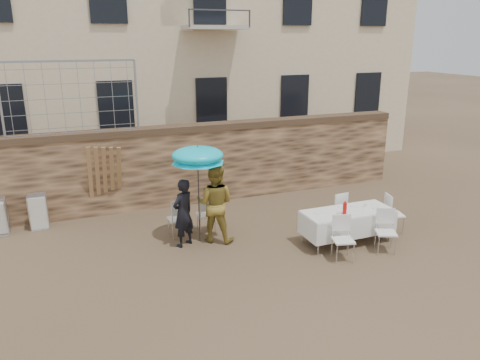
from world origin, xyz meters
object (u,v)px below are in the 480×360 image
object	(u,v)px
woman_dress	(215,203)
table_chair_back	(336,210)
soda_bottle	(345,208)
table_chair_front_right	(386,232)
couple_chair_right	(206,213)
table_chair_side	(394,213)
table_chair_front_left	(343,239)
chair_stack_right	(39,209)
banquet_table	(348,212)
man_suit	(183,213)
umbrella	(198,158)
couple_chair_left	(178,217)

from	to	relation	value
woman_dress	table_chair_back	bearing A→B (deg)	-154.66
soda_bottle	table_chair_front_right	bearing A→B (deg)	-40.60
couple_chair_right	table_chair_side	size ratio (longest dim) A/B	1.00
soda_bottle	table_chair_front_right	xyz separation A→B (m)	(0.70, -0.60, -0.43)
table_chair_front_left	table_chair_side	size ratio (longest dim) A/B	1.00
chair_stack_right	table_chair_front_right	bearing A→B (deg)	-31.34
banquet_table	table_chair_back	size ratio (longest dim) A/B	2.19
couple_chair_right	banquet_table	xyz separation A→B (m)	(2.85, -1.74, 0.25)
soda_bottle	table_chair_back	world-z (taller)	soda_bottle
table_chair_back	table_chair_front_left	bearing A→B (deg)	55.55
banquet_table	table_chair_front_left	bearing A→B (deg)	-128.66
table_chair_front_left	man_suit	bearing A→B (deg)	160.86
soda_bottle	table_chair_side	distance (m)	1.67
table_chair_side	table_chair_front_right	bearing A→B (deg)	147.47
man_suit	table_chair_front_left	distance (m)	3.54
table_chair_back	woman_dress	bearing A→B (deg)	-14.58
banquet_table	chair_stack_right	bearing A→B (deg)	151.55
table_chair_front_right	table_chair_side	world-z (taller)	same
woman_dress	table_chair_front_right	bearing A→B (deg)	-177.70
umbrella	table_chair_back	bearing A→B (deg)	-8.34
table_chair_side	soda_bottle	bearing A→B (deg)	112.99
man_suit	woman_dress	world-z (taller)	woman_dress
couple_chair_left	couple_chair_right	xyz separation A→B (m)	(0.70, 0.00, 0.00)
table_chair_side	table_chair_front_left	bearing A→B (deg)	127.14
table_chair_back	table_chair_side	size ratio (longest dim) A/B	1.00
table_chair_front_left	chair_stack_right	bearing A→B (deg)	158.46
banquet_table	chair_stack_right	distance (m)	7.54
woman_dress	couple_chair_right	distance (m)	0.70
couple_chair_left	chair_stack_right	distance (m)	3.59
table_chair_front_right	woman_dress	bearing A→B (deg)	173.96
soda_bottle	chair_stack_right	size ratio (longest dim) A/B	0.28
umbrella	banquet_table	world-z (taller)	umbrella
man_suit	table_chair_front_right	distance (m)	4.50
man_suit	table_chair_front_right	size ratio (longest dim) A/B	1.64
couple_chair_right	table_chair_front_right	distance (m)	4.17
table_chair_front_left	banquet_table	bearing A→B (deg)	65.55
banquet_table	table_chair_side	xyz separation A→B (m)	(1.40, 0.10, -0.25)
couple_chair_left	table_chair_back	world-z (taller)	same
woman_dress	banquet_table	world-z (taller)	woman_dress
woman_dress	table_chair_back	size ratio (longest dim) A/B	1.91
umbrella	table_chair_front_left	size ratio (longest dim) A/B	2.20
man_suit	banquet_table	world-z (taller)	man_suit
couple_chair_left	chair_stack_right	bearing A→B (deg)	-34.95
umbrella	table_chair_front_right	world-z (taller)	umbrella
banquet_table	soda_bottle	distance (m)	0.30
man_suit	table_chair_front_right	world-z (taller)	man_suit
soda_bottle	table_chair_front_left	size ratio (longest dim) A/B	0.27
banquet_table	table_chair_front_left	xyz separation A→B (m)	(-0.60, -0.75, -0.25)
chair_stack_right	soda_bottle	bearing A→B (deg)	-30.20
couple_chair_left	table_chair_side	size ratio (longest dim) A/B	1.00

